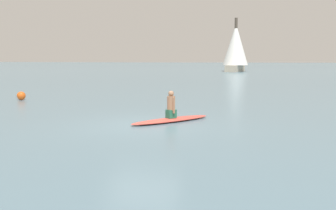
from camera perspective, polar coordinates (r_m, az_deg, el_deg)
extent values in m
plane|color=slate|center=(12.27, -4.03, -3.19)|extent=(400.00, 400.00, 0.00)
ellipsoid|color=#D84C3F|center=(12.88, 0.49, -2.36)|extent=(2.86, 2.69, 0.13)
cube|color=#26664C|center=(12.85, 0.50, -1.40)|extent=(0.42, 0.41, 0.30)
cylinder|color=#9E7051|center=(12.79, 0.50, 0.30)|extent=(0.40, 0.40, 0.50)
sphere|color=#9E7051|center=(12.75, 0.50, 1.83)|extent=(0.20, 0.20, 0.20)
cylinder|color=#9E7051|center=(12.94, 0.05, 0.09)|extent=(0.11, 0.11, 0.56)
cylinder|color=#9E7051|center=(12.66, 0.95, -0.07)|extent=(0.11, 0.11, 0.56)
cube|color=#B2A893|center=(63.91, 10.61, 5.75)|extent=(6.50, 3.32, 1.12)
cylinder|color=#4C4238|center=(63.95, 10.71, 9.87)|extent=(0.50, 0.50, 8.06)
cone|color=white|center=(63.93, 10.70, 9.44)|extent=(5.29, 5.29, 7.09)
sphere|color=#E55919|center=(21.18, -22.29, 1.37)|extent=(0.46, 0.46, 0.46)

